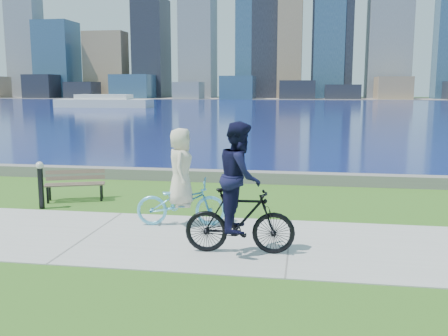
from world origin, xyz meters
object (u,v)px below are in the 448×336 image
(cyclist_woman, at_px, (181,190))
(cyclist_man, at_px, (240,199))
(park_bench, at_px, (75,182))
(bollard_lamp, at_px, (41,182))

(cyclist_woman, xyz_separation_m, cyclist_man, (1.49, -1.63, 0.21))
(cyclist_woman, bearing_deg, cyclist_man, -146.35)
(park_bench, distance_m, bollard_lamp, 1.11)
(bollard_lamp, xyz_separation_m, cyclist_woman, (3.79, -0.96, 0.13))
(park_bench, bearing_deg, cyclist_man, -56.63)
(bollard_lamp, distance_m, cyclist_man, 5.88)
(park_bench, bearing_deg, cyclist_woman, -50.39)
(bollard_lamp, bearing_deg, cyclist_woman, -14.20)
(bollard_lamp, xyz_separation_m, cyclist_man, (5.27, -2.59, 0.34))
(park_bench, relative_size, bollard_lamp, 1.38)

